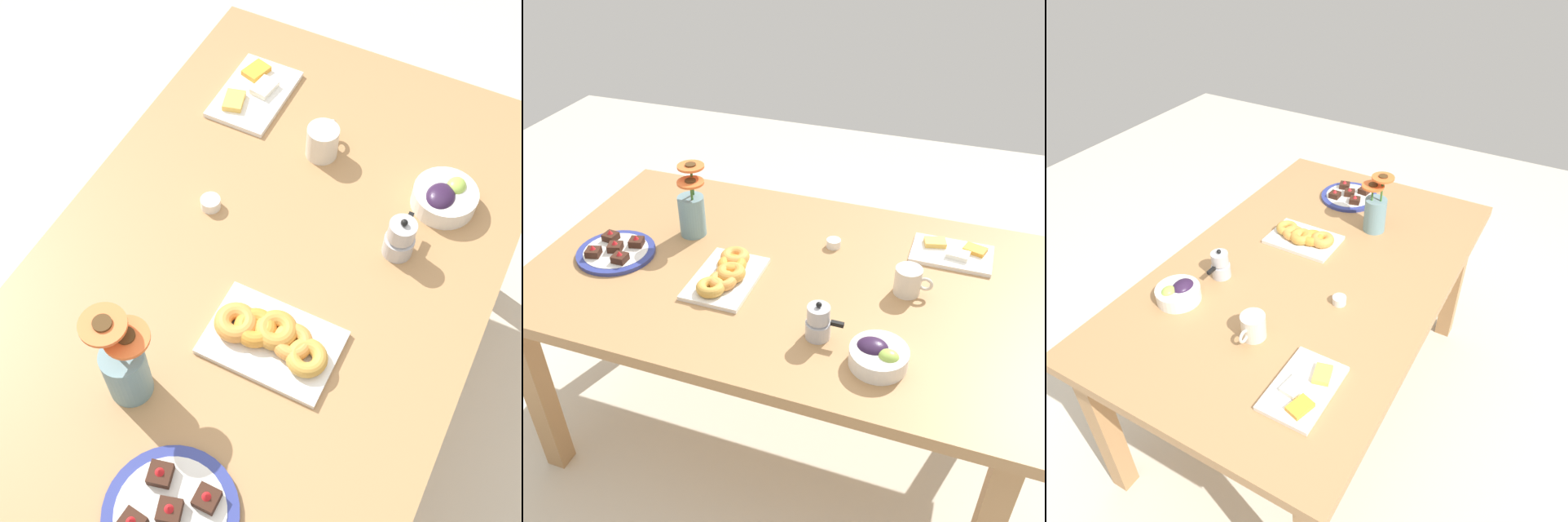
{
  "view_description": "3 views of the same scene",
  "coord_description": "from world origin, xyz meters",
  "views": [
    {
      "loc": [
        -0.8,
        -0.4,
        2.12
      ],
      "look_at": [
        0.0,
        0.0,
        0.78
      ],
      "focal_mm": 50.0,
      "sensor_mm": 36.0,
      "label": 1
    },
    {
      "loc": [
        0.5,
        -1.41,
        1.82
      ],
      "look_at": [
        0.0,
        0.0,
        0.78
      ],
      "focal_mm": 40.0,
      "sensor_mm": 36.0,
      "label": 2
    },
    {
      "loc": [
        1.31,
        0.74,
        1.92
      ],
      "look_at": [
        0.0,
        0.0,
        0.78
      ],
      "focal_mm": 35.0,
      "sensor_mm": 36.0,
      "label": 3
    }
  ],
  "objects": [
    {
      "name": "grape_bowl",
      "position": [
        0.37,
        -0.31,
        0.77
      ],
      "size": [
        0.15,
        0.15,
        0.07
      ],
      "color": "white",
      "rests_on": "dining_table"
    },
    {
      "name": "dessert_plate",
      "position": [
        -0.56,
        -0.09,
        0.75
      ],
      "size": [
        0.26,
        0.26,
        0.05
      ],
      "color": "navy",
      "rests_on": "dining_table"
    },
    {
      "name": "ground_plane",
      "position": [
        0.0,
        0.0,
        0.0
      ],
      "size": [
        6.0,
        6.0,
        0.0
      ],
      "primitive_type": "plane",
      "color": "beige"
    },
    {
      "name": "coffee_mug",
      "position": [
        0.39,
        0.02,
        0.78
      ],
      "size": [
        0.12,
        0.08,
        0.09
      ],
      "color": "beige",
      "rests_on": "dining_table"
    },
    {
      "name": "dining_table",
      "position": [
        0.0,
        0.0,
        0.65
      ],
      "size": [
        1.6,
        1.0,
        0.74
      ],
      "color": "#A87A4C",
      "rests_on": "ground_plane"
    },
    {
      "name": "flower_vase",
      "position": [
        -0.37,
        0.11,
        0.83
      ],
      "size": [
        0.1,
        0.12,
        0.26
      ],
      "color": "#6B939E",
      "rests_on": "dining_table"
    },
    {
      "name": "cheese_platter",
      "position": [
        0.49,
        0.27,
        0.75
      ],
      "size": [
        0.26,
        0.17,
        0.03
      ],
      "color": "white",
      "rests_on": "dining_table"
    },
    {
      "name": "jam_cup_honey",
      "position": [
        0.11,
        0.19,
        0.76
      ],
      "size": [
        0.05,
        0.05,
        0.03
      ],
      "color": "white",
      "rests_on": "dining_table"
    },
    {
      "name": "moka_pot",
      "position": [
        0.19,
        -0.26,
        0.79
      ],
      "size": [
        0.11,
        0.07,
        0.12
      ],
      "color": "#B7B7BC",
      "rests_on": "dining_table"
    },
    {
      "name": "croissant_platter",
      "position": [
        -0.15,
        -0.1,
        0.76
      ],
      "size": [
        0.19,
        0.28,
        0.05
      ],
      "color": "white",
      "rests_on": "dining_table"
    }
  ]
}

